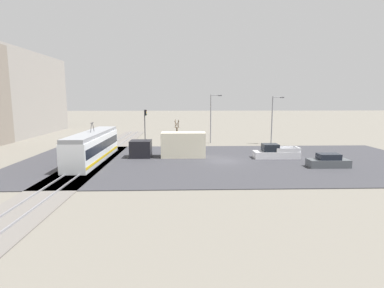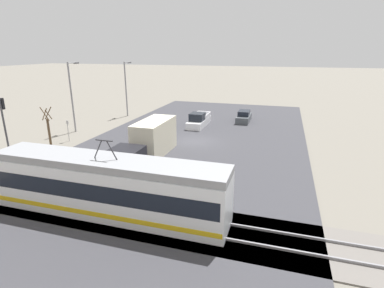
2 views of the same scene
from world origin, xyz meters
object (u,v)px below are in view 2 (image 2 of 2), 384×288
Objects in this scene: box_truck at (149,142)px; street_tree at (49,129)px; pickup_truck at (199,121)px; sedan_car_0 at (244,117)px; no_parking_sign at (68,129)px; street_lamp_near_crossing at (72,92)px; traffic_light_pole at (5,123)px; light_rail_tram at (108,187)px; street_lamp_mid_block at (126,85)px.

street_tree is (11.43, -0.32, 0.33)m from box_truck.
pickup_truck reaches higher than sedan_car_0.
street_tree reaches higher than no_parking_sign.
street_lamp_near_crossing is (13.87, 6.85, 4.03)m from pickup_truck.
street_lamp_near_crossing is 5.48m from no_parking_sign.
traffic_light_pole is at bearing 52.02° from sedan_car_0.
traffic_light_pole is at bearing 88.61° from no_parking_sign.
box_truck reaches higher than pickup_truck.
sedan_car_0 is (-4.53, -27.20, -1.09)m from light_rail_tram.
light_rail_tram reaches higher than no_parking_sign.
traffic_light_pole is at bearing 90.35° from street_lamp_mid_block.
street_lamp_near_crossing reaches higher than no_parking_sign.
pickup_truck is at bearing -153.72° from street_lamp_near_crossing.
no_parking_sign is at bearing -43.75° from light_rail_tram.
traffic_light_pole is 0.73× the size of street_lamp_mid_block.
light_rail_tram is 2.53× the size of traffic_light_pole.
pickup_truck is (-1.07, -13.16, -0.80)m from box_truck.
box_truck is 13.23m from pickup_truck.
street_lamp_near_crossing reaches higher than box_truck.
light_rail_tram is 1.84× the size of street_lamp_mid_block.
sedan_car_0 is at bearing -136.19° from street_tree.
box_truck is 11.12m from no_parking_sign.
sedan_car_0 is 1.92× the size of no_parking_sign.
street_lamp_near_crossing is at bearing 80.79° from street_lamp_mid_block.
street_tree is 0.52× the size of street_lamp_mid_block.
box_truck reaches higher than sedan_car_0.
light_rail_tram is 9.93m from box_truck.
light_rail_tram reaches higher than box_truck.
no_parking_sign reaches higher than pickup_truck.
traffic_light_pole is at bearing 56.19° from pickup_truck.
no_parking_sign is (17.28, 14.99, 0.72)m from sedan_car_0.
traffic_light_pole reaches higher than no_parking_sign.
traffic_light_pole is at bearing 99.01° from street_lamp_near_crossing.
street_lamp_near_crossing is at bearing -77.10° from street_tree.
no_parking_sign is at bearing 40.95° from sedan_car_0.
light_rail_tram is at bearing 116.49° from street_lamp_mid_block.
sedan_car_0 is at bearing -110.22° from box_truck.
light_rail_tram is 3.52× the size of street_tree.
street_lamp_mid_block is (-0.28, -16.14, 2.73)m from street_tree.
traffic_light_pole is 11.40m from street_lamp_near_crossing.
traffic_light_pole is 0.70× the size of street_lamp_near_crossing.
box_truck is 12.26m from traffic_light_pole.
traffic_light_pole is 7.72m from no_parking_sign.
pickup_truck is 21.94m from traffic_light_pole.
box_truck is 20.12m from street_lamp_mid_block.
sedan_car_0 is 28.53m from traffic_light_pole.
street_tree is 6.79m from street_lamp_near_crossing.
street_tree is (0.41, -5.22, -1.84)m from traffic_light_pole.
box_truck is at bearing 85.35° from pickup_truck.
box_truck is at bearing 178.40° from street_tree.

